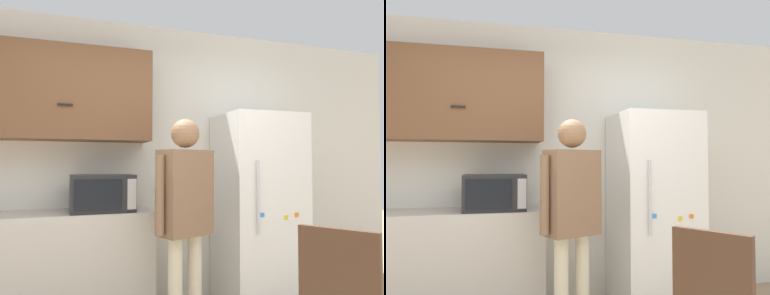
# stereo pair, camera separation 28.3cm
# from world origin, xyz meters

# --- Properties ---
(back_wall) EXTENTS (6.00, 0.06, 2.70)m
(back_wall) POSITION_xyz_m (0.00, 2.05, 1.35)
(back_wall) COLOR silver
(back_wall) RESTS_ON ground_plane
(counter) EXTENTS (2.24, 0.55, 0.93)m
(counter) POSITION_xyz_m (-1.08, 1.74, 0.47)
(counter) COLOR #BCB7AD
(counter) RESTS_ON ground_plane
(upper_cabinets) EXTENTS (2.24, 0.40, 0.80)m
(upper_cabinets) POSITION_xyz_m (-1.08, 1.83, 1.94)
(upper_cabinets) COLOR brown
(microwave) EXTENTS (0.52, 0.37, 0.31)m
(microwave) POSITION_xyz_m (-0.38, 1.68, 1.09)
(microwave) COLOR #232326
(microwave) RESTS_ON counter
(person) EXTENTS (0.52, 0.36, 1.68)m
(person) POSITION_xyz_m (0.20, 1.18, 1.02)
(person) COLOR beige
(person) RESTS_ON ground_plane
(refrigerator) EXTENTS (0.74, 0.72, 1.81)m
(refrigerator) POSITION_xyz_m (1.10, 1.67, 0.90)
(refrigerator) COLOR white
(refrigerator) RESTS_ON ground_plane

